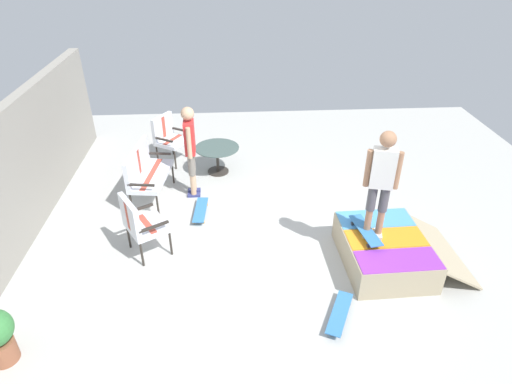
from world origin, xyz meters
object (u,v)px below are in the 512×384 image
Objects in this scene: patio_bench at (145,169)px; skateboard_spare at (340,313)px; person_watching at (190,145)px; skateboard_by_bench at (201,210)px; skateboard_on_ramp at (366,230)px; patio_chair_near_house at (168,135)px; patio_table at (217,155)px; patio_chair_by_wall at (139,221)px; skate_ramp at (386,250)px; person_skater at (381,178)px.

patio_bench is 1.62× the size of skateboard_spare.
skateboard_by_bench is at bearing -167.33° from person_watching.
skateboard_by_bench is at bearing 60.68° from skateboard_on_ramp.
skateboard_on_ramp is (-2.13, -2.69, -0.47)m from person_watching.
patio_table is at bearing -119.66° from patio_chair_near_house.
patio_chair_near_house is 1.00× the size of patio_chair_by_wall.
patio_bench is 1.28× the size of patio_chair_by_wall.
skateboard_spare is 0.98× the size of skateboard_on_ramp.
skate_ramp is at bearing -117.74° from skateboard_by_bench.
patio_chair_by_wall is 3.39m from skateboard_on_ramp.
patio_bench reaches higher than skate_ramp.
patio_chair_by_wall is 1.26× the size of skateboard_by_bench.
patio_chair_near_house is at bearing 29.69° from skateboard_spare.
skateboard_on_ramp is at bearing -27.87° from skateboard_spare.
patio_chair_by_wall is (-1.66, -0.17, -0.00)m from patio_bench.
skateboard_on_ramp reaches higher than skate_ramp.
patio_bench reaches higher than skateboard_on_ramp.
skate_ramp is 4.00m from patio_table.
skate_ramp is 5.17m from patio_chair_near_house.
patio_chair_near_house and patio_chair_by_wall have the same top height.
skateboard_on_ramp reaches higher than skateboard_spare.
patio_chair_by_wall is 1.13× the size of patio_table.
patio_chair_by_wall is at bearing 83.01° from skate_ramp.
person_skater is at bearing -141.79° from patio_table.
skateboard_on_ramp is at bearing 75.93° from skate_ramp.
patio_chair_near_house is 2.35m from skateboard_by_bench.
patio_chair_near_house is 1.63m from person_watching.
patio_bench and patio_chair_near_house have the same top height.
patio_chair_near_house reaches higher than patio_table.
skateboard_by_bench is (-0.61, -1.01, -0.53)m from patio_bench.
person_watching is at bearing 152.09° from patio_table.
patio_chair_by_wall is at bearing 83.96° from person_skater.
patio_bench is at bearing 96.07° from person_watching.
person_skater is at bearing -31.83° from skateboard_spare.
patio_bench is 1.60× the size of skateboard_on_ramp.
skateboard_on_ramp is (-0.37, -3.37, -0.05)m from patio_chair_by_wall.
skateboard_spare is at bearing -118.61° from patio_chair_by_wall.
person_skater is (-0.37, -3.48, 0.83)m from patio_chair_by_wall.
person_skater reaches higher than skateboard_by_bench.
person_watching reaches higher than patio_chair_near_house.
skate_ramp is 1.11× the size of person_skater.
patio_bench is 0.75× the size of person_watching.
skateboard_by_bench is (-2.16, -0.76, -0.53)m from patio_chair_near_house.
patio_bench is 1.57m from patio_chair_near_house.
patio_chair_near_house is at bearing 42.60° from skateboard_on_ramp.
skate_ramp is 1.23m from person_skater.
person_skater is 2.03× the size of skateboard_on_ramp.
skateboard_by_bench is 0.99× the size of skateboard_on_ramp.
skateboard_spare is at bearing -158.35° from patio_table.
patio_chair_near_house is 1.26× the size of skateboard_spare.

